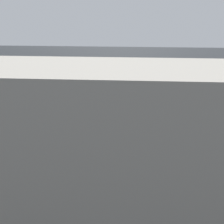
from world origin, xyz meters
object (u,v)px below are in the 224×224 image
object	(u,v)px
moving_hatchback	(148,104)
pedestrian	(40,122)
sign_post	(39,117)
fire_hydrant	(59,128)

from	to	relation	value
moving_hatchback	pedestrian	size ratio (longest dim) A/B	3.43
pedestrian	sign_post	size ratio (longest dim) A/B	0.51
fire_hydrant	sign_post	distance (m)	2.11
fire_hydrant	sign_post	xyz separation A→B (m)	(0.36, 1.71, 1.18)
sign_post	fire_hydrant	bearing A→B (deg)	-101.91
fire_hydrant	sign_post	bearing A→B (deg)	78.09
pedestrian	sign_post	bearing A→B (deg)	107.09
pedestrian	sign_post	xyz separation A→B (m)	(-0.55, 1.79, 0.90)
moving_hatchback	pedestrian	bearing A→B (deg)	22.08
moving_hatchback	pedestrian	distance (m)	5.54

